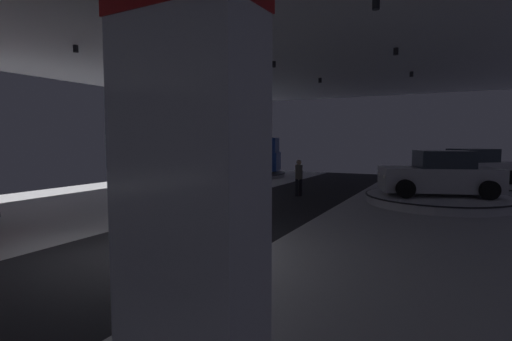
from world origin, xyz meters
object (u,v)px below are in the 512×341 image
Objects in this scene: display_car_deep_right at (470,168)px; pickup_truck_deep_left at (244,158)px; display_platform_deep_right at (469,185)px; display_platform_deep_left at (240,174)px; display_car_far_right at (439,175)px; visitor_walking_near at (299,175)px; display_platform_far_right at (437,199)px; column_left at (211,134)px; brand_sign_pylon at (188,179)px.

pickup_truck_deep_left is (-13.24, 0.59, 0.14)m from display_car_deep_right.
display_car_deep_right is (0.02, 0.02, 0.90)m from display_platform_deep_right.
display_platform_deep_left is (-13.55, 0.50, -0.91)m from display_car_deep_right.
visitor_walking_near is (-5.54, -0.48, -0.21)m from display_car_far_right.
visitor_walking_near is at bearing -46.80° from pickup_truck_deep_left.
display_platform_far_right is 3.37× the size of visitor_walking_near.
display_platform_deep_left is (-2.59, 7.35, -2.60)m from column_left.
brand_sign_pylon is 0.98× the size of display_car_deep_right.
display_car_deep_right is at bearing 77.57° from display_platform_far_right.
visitor_walking_near is at bearing 7.77° from column_left.
visitor_walking_near is at bearing -137.21° from display_platform_deep_right.
display_platform_deep_right is 13.53m from display_platform_deep_left.
pickup_truck_deep_left is at bearing 151.83° from display_platform_far_right.
display_platform_deep_left is at bearing 177.79° from display_platform_deep_right.
display_platform_far_right is (-1.26, -5.80, 0.02)m from display_platform_deep_right.
display_car_far_right is at bearing 6.14° from column_left.
display_platform_deep_right is (10.93, 6.83, -2.58)m from column_left.
display_car_far_right reaches higher than display_platform_deep_left.
display_car_far_right is at bearing 19.03° from display_platform_far_right.
display_platform_deep_left is 13.80m from display_platform_far_right.
display_platform_deep_left is 1.08× the size of pickup_truck_deep_left.
display_platform_deep_left is at bearing 152.84° from display_car_far_right.
display_platform_far_right is (9.68, 1.03, -2.56)m from column_left.
display_platform_deep_right is 13.27m from pickup_truck_deep_left.
column_left is at bearing -148.01° from display_platform_deep_right.
pickup_truck_deep_left is 9.43m from visitor_walking_near.
display_platform_deep_right is at bearing -2.21° from display_platform_deep_left.
brand_sign_pylon is at bearing -95.36° from display_platform_far_right.
column_left is 7.93m from pickup_truck_deep_left.
display_platform_far_right is at bearing -28.17° from pickup_truck_deep_left.
display_car_far_right is at bearing -27.16° from display_platform_deep_left.
column_left is 1.21× the size of display_car_far_right.
display_platform_far_right is (1.32, 14.03, -2.01)m from brand_sign_pylon.
display_platform_far_right reaches higher than display_platform_deep_left.
display_platform_far_right is at bearing -27.25° from display_platform_deep_left.
display_car_deep_right is 0.95× the size of display_car_far_right.
display_car_far_right is at bearing -102.00° from display_platform_deep_right.
visitor_walking_near reaches higher than display_platform_deep_left.
display_platform_deep_left is at bearing 177.88° from display_car_deep_right.
display_platform_deep_left is at bearing 134.90° from visitor_walking_near.
brand_sign_pylon is at bearing -97.40° from display_platform_deep_right.
pickup_truck_deep_left is at bearing 15.23° from display_platform_deep_left.
column_left is 1.03× the size of display_platform_far_right.
display_platform_deep_left is 3.85× the size of visitor_walking_near.
brand_sign_pylon reaches higher than display_platform_deep_left.
display_car_far_right is (-1.23, -5.79, 0.94)m from display_platform_deep_right.
display_platform_far_right is 1.18× the size of display_car_far_right.
display_car_far_right is at bearing -102.18° from display_car_deep_right.
brand_sign_pylon is at bearing -57.24° from column_left.
display_platform_far_right is at bearing 6.10° from column_left.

